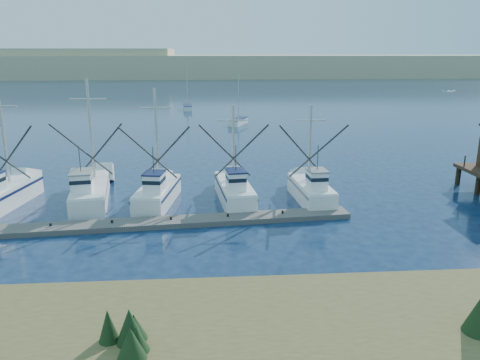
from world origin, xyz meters
name	(u,v)px	position (x,y,z in m)	size (l,w,h in m)	color
ground	(281,262)	(0.00, 0.00, 0.00)	(500.00, 500.00, 0.00)	#0D1B39
floating_dock	(157,223)	(-7.73, 6.39, 0.18)	(27.67, 1.84, 0.37)	#615C57
dune_ridge	(214,66)	(0.00, 210.00, 5.00)	(360.00, 60.00, 10.00)	tan
trawler_fleet	(148,192)	(-8.82, 11.33, 0.98)	(27.26, 9.61, 9.67)	white
sailboat_near	(239,121)	(1.18, 52.66, 0.50)	(3.66, 5.63, 8.10)	white
sailboat_far	(187,107)	(-8.02, 73.85, 0.50)	(2.03, 6.27, 8.10)	white
flying_gull	(449,91)	(13.33, 8.51, 8.91)	(0.97, 0.18, 0.18)	white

